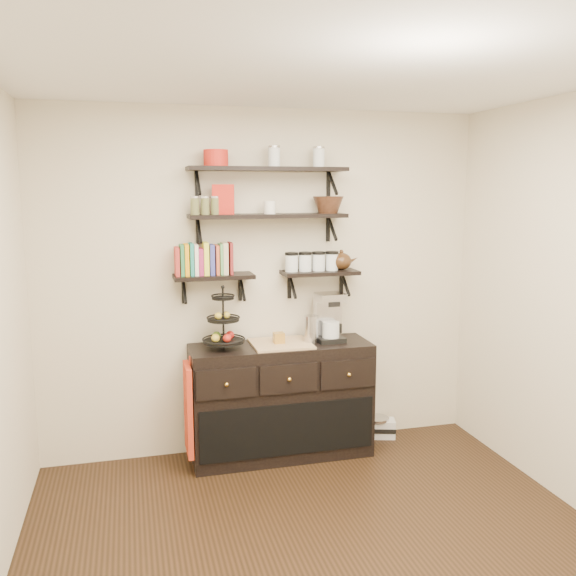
{
  "coord_description": "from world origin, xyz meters",
  "views": [
    {
      "loc": [
        -1.03,
        -2.91,
        2.09
      ],
      "look_at": [
        0.04,
        1.15,
        1.4
      ],
      "focal_mm": 38.0,
      "sensor_mm": 36.0,
      "label": 1
    }
  ],
  "objects": [
    {
      "name": "shelf_low_right",
      "position": [
        0.42,
        1.63,
        1.43
      ],
      "size": [
        0.6,
        0.25,
        0.23
      ],
      "color": "black",
      "rests_on": "back_wall"
    },
    {
      "name": "floor",
      "position": [
        0.0,
        0.0,
        0.0
      ],
      "size": [
        3.5,
        3.5,
        0.0
      ],
      "primitive_type": "plane",
      "color": "black",
      "rests_on": "ground"
    },
    {
      "name": "coffee_maker",
      "position": [
        0.47,
        1.54,
        1.08
      ],
      "size": [
        0.22,
        0.21,
        0.39
      ],
      "rotation": [
        0.0,
        0.0,
        0.05
      ],
      "color": "black",
      "rests_on": "sideboard"
    },
    {
      "name": "candle",
      "position": [
        0.06,
        1.51,
        0.96
      ],
      "size": [
        0.08,
        0.08,
        0.08
      ],
      "primitive_type": "cube",
      "color": "#9F7024",
      "rests_on": "sideboard"
    },
    {
      "name": "red_pot",
      "position": [
        -0.39,
        1.61,
        2.31
      ],
      "size": [
        0.18,
        0.18,
        0.12
      ],
      "primitive_type": "cylinder",
      "color": "red",
      "rests_on": "shelf_top"
    },
    {
      "name": "cookbooks",
      "position": [
        -0.47,
        1.63,
        1.57
      ],
      "size": [
        0.43,
        0.15,
        0.26
      ],
      "color": "#A62D27",
      "rests_on": "shelf_low_left"
    },
    {
      "name": "fruit_stand",
      "position": [
        -0.37,
        1.52,
        1.06
      ],
      "size": [
        0.31,
        0.31,
        0.46
      ],
      "rotation": [
        0.0,
        0.0,
        0.05
      ],
      "color": "black",
      "rests_on": "sideboard"
    },
    {
      "name": "walnut_bowl",
      "position": [
        0.48,
        1.61,
        1.96
      ],
      "size": [
        0.24,
        0.24,
        0.13
      ],
      "primitive_type": null,
      "color": "black",
      "rests_on": "shelf_mid"
    },
    {
      "name": "recipe_box",
      "position": [
        -0.34,
        1.61,
        2.01
      ],
      "size": [
        0.17,
        0.09,
        0.22
      ],
      "primitive_type": "cube",
      "rotation": [
        0.0,
        0.0,
        -0.22
      ],
      "color": "red",
      "rests_on": "shelf_mid"
    },
    {
      "name": "radio",
      "position": [
        0.95,
        1.65,
        0.09
      ],
      "size": [
        0.32,
        0.24,
        0.17
      ],
      "rotation": [
        0.0,
        0.0,
        -0.29
      ],
      "color": "silver",
      "rests_on": "floor"
    },
    {
      "name": "ceiling",
      "position": [
        0.0,
        0.0,
        2.7
      ],
      "size": [
        3.5,
        3.5,
        0.02
      ],
      "primitive_type": "cube",
      "color": "white",
      "rests_on": "back_wall"
    },
    {
      "name": "shelf_top",
      "position": [
        0.0,
        1.62,
        2.23
      ],
      "size": [
        1.2,
        0.27,
        0.23
      ],
      "color": "black",
      "rests_on": "back_wall"
    },
    {
      "name": "shelf_mid",
      "position": [
        0.0,
        1.62,
        1.88
      ],
      "size": [
        1.2,
        0.27,
        0.23
      ],
      "color": "black",
      "rests_on": "back_wall"
    },
    {
      "name": "sideboard",
      "position": [
        0.07,
        1.51,
        0.45
      ],
      "size": [
        1.4,
        0.5,
        0.92
      ],
      "color": "black",
      "rests_on": "floor"
    },
    {
      "name": "glass_canisters",
      "position": [
        0.36,
        1.63,
        1.51
      ],
      "size": [
        0.43,
        0.1,
        0.13
      ],
      "color": "silver",
      "rests_on": "shelf_low_right"
    },
    {
      "name": "teapot",
      "position": [
        0.6,
        1.63,
        1.53
      ],
      "size": [
        0.23,
        0.18,
        0.16
      ],
      "primitive_type": null,
      "rotation": [
        0.0,
        0.0,
        0.09
      ],
      "color": "#392211",
      "rests_on": "shelf_low_right"
    },
    {
      "name": "thermal_carafe",
      "position": [
        0.31,
        1.49,
        1.01
      ],
      "size": [
        0.11,
        0.11,
        0.22
      ],
      "primitive_type": "cylinder",
      "color": "silver",
      "rests_on": "sideboard"
    },
    {
      "name": "shelf_low_left",
      "position": [
        -0.42,
        1.63,
        1.43
      ],
      "size": [
        0.6,
        0.25,
        0.23
      ],
      "color": "black",
      "rests_on": "back_wall"
    },
    {
      "name": "ramekins",
      "position": [
        0.01,
        1.61,
        1.95
      ],
      "size": [
        0.09,
        0.09,
        0.1
      ],
      "primitive_type": "cylinder",
      "color": "white",
      "rests_on": "shelf_mid"
    },
    {
      "name": "apron",
      "position": [
        -0.66,
        1.41,
        0.48
      ],
      "size": [
        0.04,
        0.29,
        0.68
      ],
      "primitive_type": "cube",
      "color": "#B32B13",
      "rests_on": "sideboard"
    },
    {
      "name": "back_wall",
      "position": [
        0.0,
        1.75,
        1.35
      ],
      "size": [
        3.5,
        0.02,
        2.7
      ],
      "primitive_type": "cube",
      "color": "beige",
      "rests_on": "ground"
    }
  ]
}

